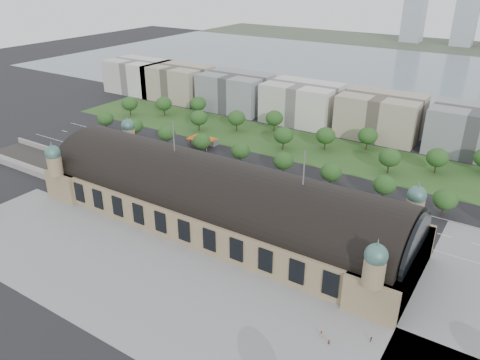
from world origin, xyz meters
The scene contains 56 objects.
ground centered at (0.00, 0.00, 0.00)m, with size 900.00×900.00×0.00m, color black.
station centered at (0.00, 0.00, 10.28)m, with size 150.00×48.40×44.30m.
track_cutting centered at (-110.00, -2.21, 0.70)m, with size 70.00×24.00×3.10m.
plaza_south centered at (10.00, -44.00, 0.00)m, with size 190.00×48.00×0.12m, color gray.
road_slab centered at (-20.00, 38.00, 0.00)m, with size 260.00×26.00×0.10m, color black.
grass_belt centered at (-15.00, 93.00, 0.00)m, with size 300.00×45.00×0.10m, color #2B5120.
petrol_station centered at (-53.91, 65.28, 2.95)m, with size 14.00×13.00×5.05m.
lake centered at (0.00, 298.00, 0.00)m, with size 700.00×320.00×0.08m, color slate.
far_shore centered at (0.00, 498.00, 0.00)m, with size 700.00×120.00×0.14m, color #44513D.
far_tower_left centered at (-60.00, 508.00, 40.00)m, with size 24.00×24.00×80.00m, color #9EA8B2.
far_tower_mid centered at (0.00, 508.00, 42.50)m, with size 24.00×24.00×85.00m, color #9EA8B2.
office_0 centered at (-170.00, 133.00, 12.00)m, with size 45.00×32.00×24.00m, color silver.
office_1 centered at (-130.00, 133.00, 12.00)m, with size 45.00×32.00×24.00m, color tan.
office_2 centered at (-80.00, 133.00, 12.00)m, with size 45.00×32.00×24.00m, color gray.
office_3 centered at (-30.00, 133.00, 12.00)m, with size 45.00×32.00×24.00m, color silver.
office_4 centered at (20.00, 133.00, 12.00)m, with size 45.00×32.00×24.00m, color tan.
office_5 centered at (70.00, 133.00, 12.00)m, with size 45.00×32.00×24.00m, color gray.
tree_row_0 centered at (-120.00, 53.00, 7.43)m, with size 9.60×9.60×11.52m.
tree_row_1 centered at (-96.00, 53.00, 7.43)m, with size 9.60×9.60×11.52m.
tree_row_2 centered at (-72.00, 53.00, 7.43)m, with size 9.60×9.60×11.52m.
tree_row_3 centered at (-48.00, 53.00, 7.43)m, with size 9.60×9.60×11.52m.
tree_row_4 centered at (-24.00, 53.00, 7.43)m, with size 9.60×9.60×11.52m.
tree_row_5 centered at (0.00, 53.00, 7.43)m, with size 9.60×9.60×11.52m.
tree_row_6 centered at (24.00, 53.00, 7.43)m, with size 9.60×9.60×11.52m.
tree_row_7 centered at (48.00, 53.00, 7.43)m, with size 9.60×9.60×11.52m.
tree_row_8 centered at (72.00, 53.00, 7.43)m, with size 9.60×9.60×11.52m.
tree_belt_0 centered at (-130.00, 83.00, 8.05)m, with size 10.40×10.40×12.48m.
tree_belt_1 centered at (-111.00, 95.00, 8.05)m, with size 10.40×10.40×12.48m.
tree_belt_2 centered at (-92.00, 107.00, 8.05)m, with size 10.40×10.40×12.48m.
tree_belt_3 centered at (-73.00, 83.00, 8.05)m, with size 10.40×10.40×12.48m.
tree_belt_4 centered at (-54.00, 95.00, 8.05)m, with size 10.40×10.40×12.48m.
tree_belt_5 centered at (-35.00, 107.00, 8.05)m, with size 10.40×10.40×12.48m.
tree_belt_6 centered at (-16.00, 83.00, 8.05)m, with size 10.40×10.40×12.48m.
tree_belt_7 centered at (3.00, 95.00, 8.05)m, with size 10.40×10.40×12.48m.
tree_belt_8 centered at (22.00, 107.00, 8.05)m, with size 10.40×10.40×12.48m.
tree_belt_9 centered at (41.00, 83.00, 8.05)m, with size 10.40×10.40×12.48m.
tree_belt_10 centered at (60.00, 95.00, 8.05)m, with size 10.40×10.40×12.48m.
traffic_car_0 centered at (-99.25, 36.91, 0.78)m, with size 1.85×4.60×1.57m, color silver.
traffic_car_2 centered at (-45.96, 34.67, 0.70)m, with size 2.34×5.07×1.41m, color black.
traffic_car_3 centered at (-20.00, 48.26, 0.64)m, with size 1.80×4.43×1.29m, color maroon.
traffic_car_4 centered at (0.30, 34.91, 0.64)m, with size 1.51×3.76×1.28m, color #192447.
traffic_car_5 centered at (37.41, 42.84, 0.77)m, with size 1.63×4.69×1.54m, color #515358.
traffic_car_6 centered at (66.14, 36.62, 0.71)m, with size 2.36×5.12×1.42m, color #BDBDBF.
parked_car_0 centered at (-57.83, 21.00, 0.74)m, with size 1.56×4.49×1.48m, color black.
parked_car_1 centered at (-74.13, 25.00, 0.79)m, with size 2.61×5.65×1.57m, color maroon.
parked_car_2 centered at (-67.79, 25.00, 0.76)m, with size 2.14×5.27×1.53m, color #181A44.
parked_car_3 centered at (-66.94, 22.01, 0.70)m, with size 1.65×4.09×1.40m, color #56575E.
parked_car_4 centered at (-32.80, 24.85, 0.76)m, with size 1.62×4.63×1.53m, color silver.
parked_car_5 centered at (-33.27, 21.00, 0.64)m, with size 2.13×4.62×1.28m, color gray.
parked_car_6 centered at (-28.26, 21.00, 0.69)m, with size 1.94×4.78×1.39m, color black.
bus_west centered at (5.70, 27.00, 1.57)m, with size 2.64×11.28×3.14m, color #BA491D.
bus_mid centered at (-2.98, 31.60, 1.81)m, with size 3.05×13.03×3.63m, color #C1B3B1.
bus_east centered at (16.07, 31.00, 1.59)m, with size 2.68×11.43×3.19m, color beige.
pedestrian_0 centered at (59.01, -34.74, 0.95)m, with size 0.93×0.53×1.91m, color gray.
pedestrian_1 centered at (61.92, -36.33, 0.86)m, with size 0.63×0.41×1.71m, color gray.
pedestrian_2 centered at (70.99, -29.19, 0.82)m, with size 0.80×0.46×1.65m, color gray.
Camera 1 is at (93.29, -127.63, 91.85)m, focal length 35.00 mm.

